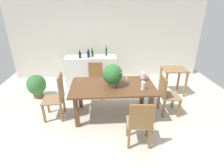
% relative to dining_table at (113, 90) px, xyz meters
% --- Properties ---
extents(ground_plane, '(7.04, 7.04, 0.00)m').
position_rel_dining_table_xyz_m(ground_plane, '(0.00, -0.09, -0.65)').
color(ground_plane, beige).
extents(back_wall, '(6.40, 0.10, 2.60)m').
position_rel_dining_table_xyz_m(back_wall, '(0.00, 2.51, 0.65)').
color(back_wall, beige).
rests_on(back_wall, ground).
extents(dining_table, '(1.85, 1.08, 0.76)m').
position_rel_dining_table_xyz_m(dining_table, '(0.00, 0.00, 0.00)').
color(dining_table, brown).
rests_on(dining_table, ground).
extents(chair_head_end, '(0.47, 0.49, 1.03)m').
position_rel_dining_table_xyz_m(chair_head_end, '(-1.23, 0.00, -0.09)').
color(chair_head_end, brown).
rests_on(chair_head_end, ground).
extents(chair_foot_end, '(0.44, 0.48, 0.93)m').
position_rel_dining_table_xyz_m(chair_foot_end, '(1.24, 0.00, -0.13)').
color(chair_foot_end, brown).
rests_on(chair_foot_end, ground).
extents(chair_far_left, '(0.47, 0.48, 0.94)m').
position_rel_dining_table_xyz_m(chair_far_left, '(-0.41, 1.04, -0.13)').
color(chair_far_left, brown).
rests_on(chair_far_left, ground).
extents(chair_near_right, '(0.48, 0.44, 0.93)m').
position_rel_dining_table_xyz_m(chair_near_right, '(0.41, -1.04, -0.13)').
color(chair_near_right, brown).
rests_on(chair_near_right, ground).
extents(flower_centerpiece, '(0.44, 0.44, 0.49)m').
position_rel_dining_table_xyz_m(flower_centerpiece, '(-0.01, -0.02, 0.38)').
color(flower_centerpiece, gray).
rests_on(flower_centerpiece, dining_table).
extents(crystal_vase_left, '(0.09, 0.09, 0.17)m').
position_rel_dining_table_xyz_m(crystal_vase_left, '(0.63, -0.23, 0.20)').
color(crystal_vase_left, silver).
rests_on(crystal_vase_left, dining_table).
extents(crystal_vase_center_near, '(0.12, 0.12, 0.20)m').
position_rel_dining_table_xyz_m(crystal_vase_center_near, '(0.73, 0.22, 0.24)').
color(crystal_vase_center_near, silver).
rests_on(crystal_vase_center_near, dining_table).
extents(wine_glass, '(0.07, 0.07, 0.15)m').
position_rel_dining_table_xyz_m(wine_glass, '(0.32, 0.15, 0.21)').
color(wine_glass, silver).
rests_on(wine_glass, dining_table).
extents(kitchen_counter, '(1.54, 0.53, 0.94)m').
position_rel_dining_table_xyz_m(kitchen_counter, '(-0.55, 1.73, -0.18)').
color(kitchen_counter, silver).
rests_on(kitchen_counter, ground).
extents(wine_bottle_green, '(0.07, 0.07, 0.24)m').
position_rel_dining_table_xyz_m(wine_bottle_green, '(-0.85, 1.61, 0.38)').
color(wine_bottle_green, '#0F1E38').
rests_on(wine_bottle_green, kitchen_counter).
extents(wine_bottle_clear, '(0.07, 0.07, 0.26)m').
position_rel_dining_table_xyz_m(wine_bottle_clear, '(-0.49, 1.78, 0.38)').
color(wine_bottle_clear, '#194C1E').
rests_on(wine_bottle_clear, kitchen_counter).
extents(wine_bottle_tall, '(0.06, 0.06, 0.31)m').
position_rel_dining_table_xyz_m(wine_bottle_tall, '(-0.07, 1.82, 0.41)').
color(wine_bottle_tall, '#194C1E').
rests_on(wine_bottle_tall, kitchen_counter).
extents(wine_bottle_dark, '(0.08, 0.08, 0.26)m').
position_rel_dining_table_xyz_m(wine_bottle_dark, '(-0.61, 1.66, 0.39)').
color(wine_bottle_dark, '#0F1E38').
rests_on(wine_bottle_dark, kitchen_counter).
extents(side_table, '(0.64, 0.55, 0.76)m').
position_rel_dining_table_xyz_m(side_table, '(1.80, 1.00, -0.08)').
color(side_table, olive).
rests_on(side_table, ground).
extents(potted_plant_floor, '(0.51, 0.51, 0.66)m').
position_rel_dining_table_xyz_m(potted_plant_floor, '(-2.03, 1.01, -0.29)').
color(potted_plant_floor, brown).
rests_on(potted_plant_floor, ground).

